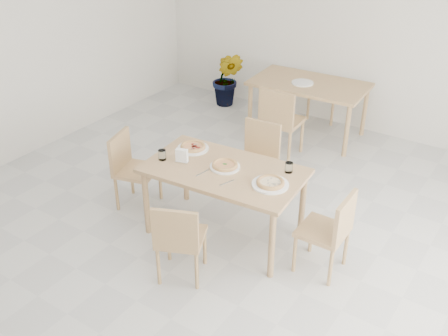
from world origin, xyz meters
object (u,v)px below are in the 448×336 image
Objects in this scene: plate_mushroom at (270,184)px; pizza_pepperoni at (193,146)px; chair_west at (130,165)px; pizza_margherita at (225,165)px; plate_empty at (303,83)px; tumbler_a at (162,155)px; chair_back_n at (331,82)px; plate_pepperoni at (193,148)px; main_table at (224,177)px; pizza_mushroom at (270,182)px; chair_south at (179,237)px; chair_east at (331,228)px; potted_plant at (228,79)px; plate_margherita at (225,167)px; second_table at (309,88)px; chair_north at (258,155)px; chair_back_s at (280,118)px; tumbler_b at (289,167)px; napkin_holder at (182,156)px.

pizza_pepperoni reaches higher than plate_mushroom.
chair_west is 1.18m from pizza_margherita.
pizza_pepperoni is at bearing -91.75° from plate_empty.
chair_back_n reaches higher than tumbler_a.
plate_mushroom is at bearing -4.18° from pizza_margherita.
plate_pepperoni is 0.35× the size of chair_back_n.
main_table is at bearing 178.88° from plate_mushroom.
chair_south is at bearing -120.14° from pizza_mushroom.
chair_east is at bearing 1.52° from pizza_margherita.
chair_west is 0.97× the size of potted_plant.
plate_pepperoni is at bearing 164.35° from plate_margherita.
plate_empty is at bearing -132.78° from second_table.
pizza_margherita is 0.52m from pizza_mushroom.
chair_south is 0.95× the size of chair_north.
chair_back_s is (0.26, 1.91, -0.26)m from tumbler_a.
tumbler_b reaches higher than pizza_mushroom.
pizza_pepperoni is 2.40m from second_table.
napkin_holder is (-0.40, -0.15, 0.06)m from plate_margherita.
potted_plant is at bearing -86.40° from chair_south.
chair_north is at bearing -82.28° from chair_back_n.
chair_west is (-1.21, 0.69, 0.01)m from chair_south.
chair_north is 1.68m from plate_empty.
plate_mushroom is 0.02m from pizza_mushroom.
second_table is (0.13, 2.39, -0.11)m from pizza_pepperoni.
pizza_pepperoni is 2.99m from potted_plant.
tumbler_b is at bearing 24.04° from main_table.
plate_pepperoni is 0.37× the size of potted_plant.
chair_west is at bearing -177.17° from plate_mushroom.
plate_margherita is at bearing -81.59° from chair_back_n.
chair_back_n is at bearing 91.35° from main_table.
pizza_margherita reaches higher than main_table.
plate_empty is at bearing 94.70° from chair_north.
pizza_pepperoni is 1.60m from chair_back_s.
second_table is 0.13m from plate_empty.
main_table is at bearing -151.26° from tumbler_b.
pizza_pepperoni is (0.00, 0.00, 0.02)m from plate_pepperoni.
second_table is 1.68× the size of chair_back_s.
pizza_margherita reaches higher than plate_empty.
plate_empty is (-0.93, 2.49, -0.02)m from pizza_mushroom.
chair_back_n is (-0.35, 3.30, -0.14)m from main_table.
pizza_mushroom is 0.38× the size of potted_plant.
plate_pepperoni is 1.07× the size of pizza_pepperoni.
tumbler_a reaches higher than second_table.
pizza_pepperoni is at bearing 156.92° from main_table.
plate_mushroom reaches higher than main_table.
tumbler_b is 1.03m from napkin_holder.
napkin_holder is 3.27m from potted_plant.
pizza_margherita is at bearing 180.00° from plate_margherita.
chair_south is 3.23× the size of pizza_margherita.
plate_mushroom is (0.63, -0.86, 0.27)m from chair_north.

